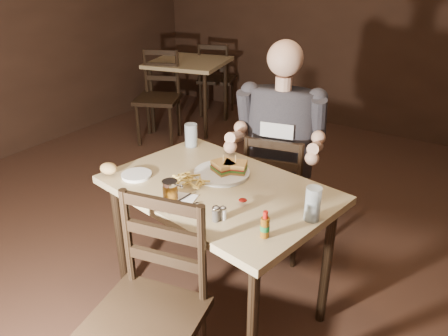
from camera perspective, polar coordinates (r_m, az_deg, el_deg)
The scene contains 24 objects.
room_shell at distance 1.75m, azimuth -3.31°, elevation 12.56°, with size 7.00×7.00×7.00m.
main_table at distance 2.22m, azimuth -0.71°, elevation -4.40°, with size 1.23×0.92×0.77m.
bg_table at distance 5.03m, azimuth -4.60°, elevation 12.82°, with size 0.97×0.97×0.77m.
chair_far at distance 2.85m, azimuth 7.00°, elevation -3.14°, with size 0.40×0.44×0.86m, color black, non-canonical shape.
chair_near at distance 1.90m, azimuth -10.40°, elevation -19.06°, with size 0.43×0.48×0.94m, color black, non-canonical shape.
bg_chair_far at distance 5.52m, azimuth -0.97°, elevation 11.55°, with size 0.41×0.45×0.89m, color black, non-canonical shape.
bg_chair_near at distance 4.68m, azimuth -8.67°, elevation 8.94°, with size 0.43×0.47×0.94m, color black, non-canonical shape.
diner at distance 2.61m, azimuth 7.31°, elevation 5.83°, with size 0.55×0.43×0.95m, color #312F34, non-canonical shape.
dinner_plate at distance 2.29m, azimuth -0.30°, elevation -0.75°, with size 0.28×0.28×0.02m, color white.
sandwich_left at distance 2.26m, azimuth -0.10°, elevation 0.53°, with size 0.11×0.09×0.10m, color tan, non-canonical shape.
sandwich_right at distance 2.26m, azimuth 1.51°, elevation 0.50°, with size 0.11×0.09×0.10m, color tan, non-canonical shape.
fries_pile at distance 2.18m, azimuth -4.44°, elevation -1.50°, with size 0.22×0.16×0.04m, color #ECC65A, non-canonical shape.
ketchup_dollop at distance 2.02m, azimuth 2.48°, elevation -4.21°, with size 0.04×0.04×0.01m, color maroon.
glass_left at distance 2.63m, azimuth -4.33°, elevation 4.29°, with size 0.08×0.08×0.14m, color silver.
glass_right at distance 1.91m, azimuth 11.52°, elevation -4.61°, with size 0.07×0.07×0.16m, color silver.
hot_sauce at distance 1.78m, azimuth 5.39°, elevation -7.32°, with size 0.04×0.04×0.12m, color brown, non-canonical shape.
salt_shaker at distance 1.90m, azimuth -0.13°, elevation -5.90°, with size 0.03×0.03×0.06m, color white, non-canonical shape.
pepper_shaker at distance 1.89m, azimuth -1.04°, elevation -6.01°, with size 0.04×0.04×0.07m, color #38332D, non-canonical shape.
syrup_dispenser at distance 2.06m, azimuth -7.05°, elevation -2.91°, with size 0.07×0.07×0.10m, color brown, non-canonical shape.
napkin at distance 2.07m, azimuth -5.91°, elevation -4.12°, with size 0.15×0.14×0.00m, color white.
knife at distance 2.04m, azimuth -6.22°, elevation -4.50°, with size 0.01×0.21×0.01m, color silver.
fork at distance 1.99m, azimuth -5.31°, elevation -5.22°, with size 0.01×0.16×0.00m, color silver.
side_plate at distance 2.32m, azimuth -11.35°, elevation -0.99°, with size 0.15×0.15×0.01m, color white.
bread_roll at distance 2.35m, azimuth -14.83°, elevation -0.05°, with size 0.10×0.08×0.06m, color tan.
Camera 1 is at (1.02, -1.37, 1.80)m, focal length 35.00 mm.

